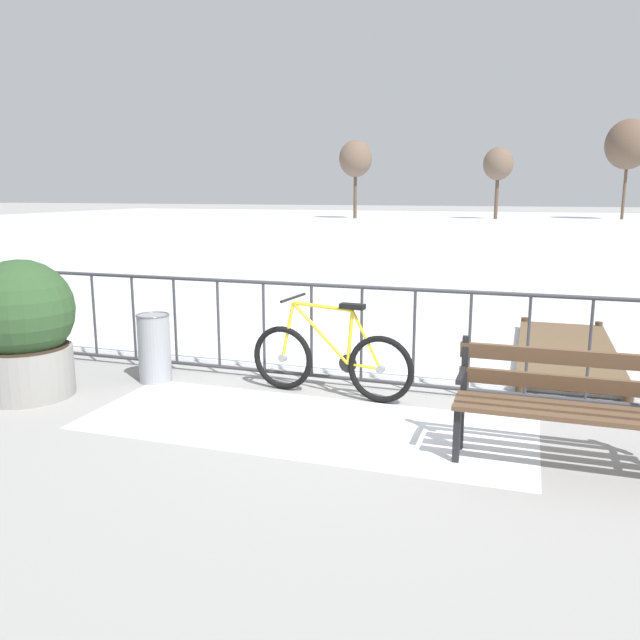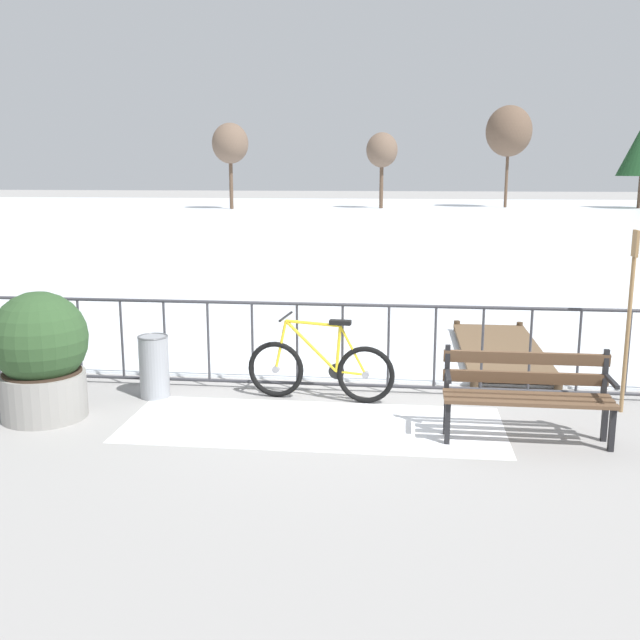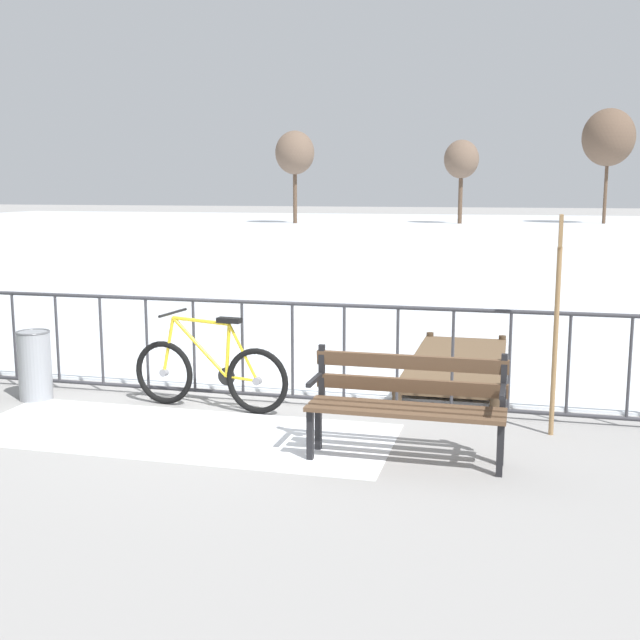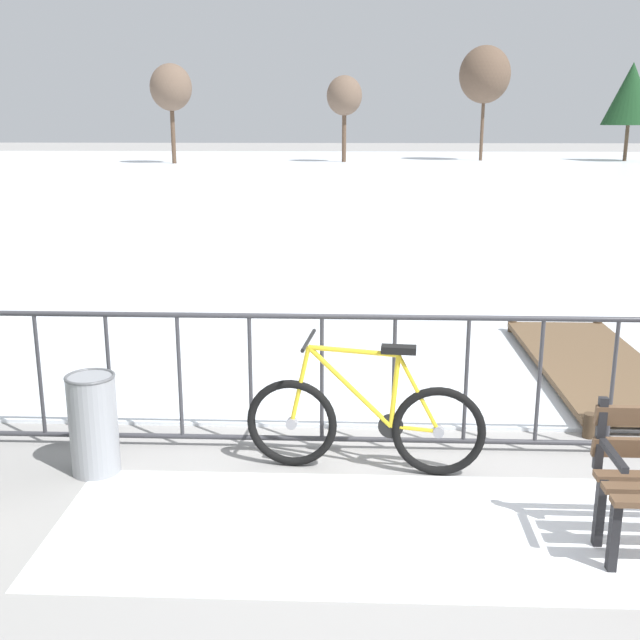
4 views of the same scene
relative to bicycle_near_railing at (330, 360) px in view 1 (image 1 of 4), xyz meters
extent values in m
plane|color=gray|center=(0.22, 0.36, -0.37)|extent=(160.00, 160.00, 0.00)
cube|color=silver|center=(0.22, 28.76, -0.35)|extent=(80.00, 56.00, 0.03)
cube|color=white|center=(0.02, -0.84, -0.36)|extent=(3.92, 1.49, 0.01)
cylinder|color=#38383D|center=(0.22, 0.36, 0.68)|extent=(9.00, 0.04, 0.04)
cylinder|color=#38383D|center=(0.22, 0.36, -0.29)|extent=(9.00, 0.04, 0.04)
cylinder|color=#38383D|center=(-4.28, 0.36, 0.16)|extent=(0.06, 0.06, 1.05)
cylinder|color=#38383D|center=(-4.10, 0.36, 0.20)|extent=(0.03, 0.03, 0.97)
cylinder|color=#38383D|center=(-3.56, 0.36, 0.20)|extent=(0.03, 0.03, 0.97)
cylinder|color=#38383D|center=(-3.02, 0.36, 0.20)|extent=(0.03, 0.03, 0.97)
cylinder|color=#38383D|center=(-2.48, 0.36, 0.20)|extent=(0.03, 0.03, 0.97)
cylinder|color=#38383D|center=(-1.94, 0.36, 0.20)|extent=(0.03, 0.03, 0.97)
cylinder|color=#38383D|center=(-1.40, 0.36, 0.20)|extent=(0.03, 0.03, 0.97)
cylinder|color=#38383D|center=(-0.86, 0.36, 0.20)|extent=(0.03, 0.03, 0.97)
cylinder|color=#38383D|center=(-0.32, 0.36, 0.20)|extent=(0.03, 0.03, 0.97)
cylinder|color=#38383D|center=(0.22, 0.36, 0.20)|extent=(0.03, 0.03, 0.97)
cylinder|color=#38383D|center=(0.76, 0.36, 0.20)|extent=(0.03, 0.03, 0.97)
cylinder|color=#38383D|center=(1.30, 0.36, 0.20)|extent=(0.03, 0.03, 0.97)
cylinder|color=#38383D|center=(1.84, 0.36, 0.20)|extent=(0.03, 0.03, 0.97)
cylinder|color=#38383D|center=(2.38, 0.36, 0.20)|extent=(0.03, 0.03, 0.97)
torus|color=black|center=(0.52, -0.05, -0.04)|extent=(0.66, 0.13, 0.66)
cylinder|color=gray|center=(0.52, -0.05, -0.04)|extent=(0.08, 0.07, 0.08)
torus|color=black|center=(-0.53, 0.05, -0.04)|extent=(0.66, 0.13, 0.66)
cylinder|color=gray|center=(-0.53, 0.05, -0.04)|extent=(0.08, 0.07, 0.08)
cylinder|color=yellow|center=(0.21, -0.02, 0.25)|extent=(0.08, 0.04, 0.53)
cylinder|color=yellow|center=(-0.11, 0.01, 0.26)|extent=(0.61, 0.10, 0.59)
cylinder|color=yellow|center=(-0.09, 0.01, 0.53)|extent=(0.63, 0.10, 0.07)
cylinder|color=yellow|center=(0.35, -0.04, -0.03)|extent=(0.34, 0.06, 0.05)
cylinder|color=yellow|center=(0.37, -0.04, 0.24)|extent=(0.32, 0.06, 0.56)
cylinder|color=yellow|center=(-0.46, 0.05, 0.25)|extent=(0.16, 0.05, 0.59)
cube|color=black|center=(0.23, -0.02, 0.55)|extent=(0.25, 0.12, 0.05)
cylinder|color=black|center=(-0.40, 0.04, 0.59)|extent=(0.08, 0.52, 0.03)
cylinder|color=black|center=(0.18, -0.02, -0.02)|extent=(0.18, 0.04, 0.18)
cube|color=brown|center=(2.13, -0.95, 0.07)|extent=(1.60, 0.11, 0.04)
cube|color=brown|center=(2.13, -1.10, 0.07)|extent=(1.60, 0.11, 0.04)
cube|color=brown|center=(2.13, -1.25, 0.07)|extent=(1.60, 0.11, 0.04)
cube|color=brown|center=(2.13, -0.85, 0.21)|extent=(1.60, 0.06, 0.12)
cube|color=brown|center=(2.13, -0.85, 0.41)|extent=(1.60, 0.06, 0.12)
cube|color=black|center=(1.37, -1.23, -0.15)|extent=(0.05, 0.06, 0.44)
cube|color=black|center=(1.37, -0.96, -0.15)|extent=(0.05, 0.06, 0.44)
cube|color=black|center=(1.37, -0.84, 0.30)|extent=(0.05, 0.04, 0.45)
cube|color=black|center=(1.37, -1.09, 0.27)|extent=(0.04, 0.40, 0.04)
cylinder|color=gray|center=(-2.85, -0.93, -0.12)|extent=(0.88, 0.88, 0.49)
cylinder|color=#38281E|center=(-2.85, -0.93, 0.13)|extent=(0.81, 0.81, 0.02)
sphere|color=#2D4C28|center=(-2.85, -0.93, 0.49)|extent=(0.99, 0.99, 0.99)
cylinder|color=gray|center=(-1.92, -0.11, -0.01)|extent=(0.34, 0.34, 0.72)
torus|color=#545558|center=(-1.92, -0.11, 0.35)|extent=(0.35, 0.35, 0.02)
cube|color=brown|center=(2.29, 2.19, -0.25)|extent=(1.10, 3.05, 0.06)
cylinder|color=#433323|center=(1.80, 0.66, -0.27)|extent=(0.10, 0.10, 0.20)
cylinder|color=#433323|center=(2.79, 0.66, -0.27)|extent=(0.10, 0.10, 0.20)
cylinder|color=#433323|center=(1.80, 3.72, -0.27)|extent=(0.10, 0.10, 0.20)
cylinder|color=#433323|center=(2.79, 3.72, -0.27)|extent=(0.10, 0.10, 0.20)
cylinder|color=brown|center=(7.75, 43.29, 1.71)|extent=(0.20, 0.20, 4.15)
ellipsoid|color=brown|center=(7.75, 43.29, 4.69)|extent=(3.04, 3.04, 3.34)
cylinder|color=brown|center=(-10.28, 39.30, 1.39)|extent=(0.24, 0.24, 3.51)
ellipsoid|color=brown|center=(-10.28, 39.30, 3.84)|extent=(2.33, 2.33, 2.57)
cylinder|color=brown|center=(-0.60, 41.23, 1.23)|extent=(0.25, 0.25, 3.19)
ellipsoid|color=brown|center=(-0.60, 41.23, 3.44)|extent=(2.05, 2.05, 2.26)
camera|label=1|loc=(1.80, -5.84, 1.64)|focal=36.01mm
camera|label=2|loc=(0.90, -7.98, 2.24)|focal=41.03mm
camera|label=3|loc=(2.98, -7.29, 1.85)|focal=44.75mm
camera|label=4|loc=(-0.11, -5.11, 2.09)|focal=43.15mm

